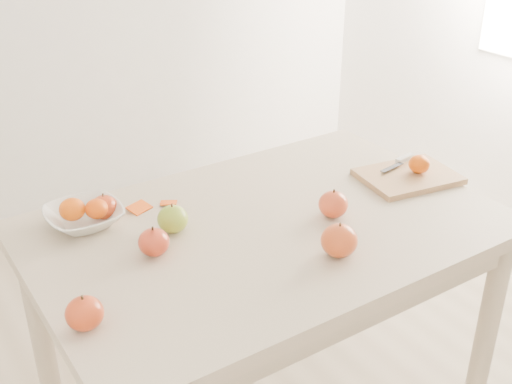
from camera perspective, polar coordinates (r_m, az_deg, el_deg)
table at (r=1.72m, az=0.92°, el=-5.65°), size 1.20×0.80×0.75m
cutting_board at (r=1.95m, az=13.36°, el=1.36°), size 0.30×0.24×0.02m
board_tangerine at (r=1.95m, az=14.30°, el=2.42°), size 0.06×0.06×0.05m
fruit_bowl at (r=1.71m, az=-15.02°, el=-2.14°), size 0.19×0.19×0.05m
bowl_tangerine_near at (r=1.70m, az=-16.02°, el=-1.49°), size 0.07×0.07×0.06m
bowl_tangerine_far at (r=1.69m, az=-13.99°, el=-1.45°), size 0.06×0.06×0.05m
orange_peel_a at (r=1.76m, az=-10.33°, el=-1.50°), size 0.07×0.06×0.01m
orange_peel_b at (r=1.78m, az=-7.78°, el=-1.02°), size 0.06×0.05×0.01m
paring_knife at (r=2.02m, az=12.92°, el=2.81°), size 0.17×0.06×0.01m
apple_green at (r=1.63m, az=-7.41°, el=-2.40°), size 0.08×0.08×0.07m
apple_red_c at (r=1.53m, az=7.40°, el=-4.30°), size 0.09×0.09×0.08m
apple_red_d at (r=1.34m, az=-15.00°, el=-10.37°), size 0.08×0.08×0.07m
apple_red_b at (r=1.54m, az=-9.07°, el=-4.42°), size 0.08×0.08×0.07m
apple_red_a at (r=1.73m, az=-13.33°, el=-1.31°), size 0.07×0.07×0.06m
apple_red_e at (r=1.70m, az=6.88°, el=-1.09°), size 0.08×0.08×0.07m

